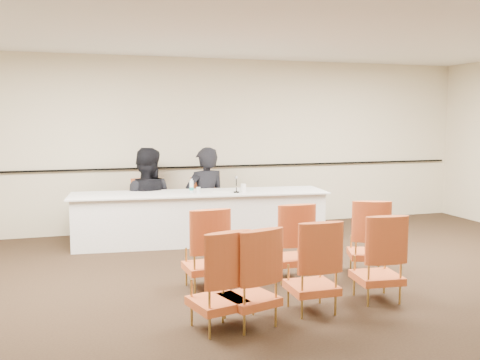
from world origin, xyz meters
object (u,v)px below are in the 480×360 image
at_px(coffee_cup, 243,188).
at_px(aud_chair_back_right, 377,257).
at_px(panelist_main_chair, 206,206).
at_px(panelist_second, 146,207).
at_px(aud_chair_back_left, 217,279).
at_px(panel_table, 200,217).
at_px(aud_chair_front_right, 368,236).
at_px(drinking_glass, 198,190).
at_px(aud_chair_extra, 249,276).
at_px(aud_chair_front_mid, 290,241).
at_px(panelist_main, 206,205).
at_px(aud_chair_front_left, 205,248).
at_px(water_bottle, 192,186).
at_px(microphone, 236,185).
at_px(aud_chair_back_mid, 312,265).
at_px(panelist_second_chair, 146,208).

distance_m(coffee_cup, aud_chair_back_right, 3.10).
xyz_separation_m(panelist_main_chair, panelist_second, (-0.99, 0.10, 0.02)).
distance_m(coffee_cup, aud_chair_back_left, 3.56).
height_order(panel_table, panelist_second, panelist_second).
bearing_deg(panel_table, aud_chair_front_right, -48.74).
height_order(drinking_glass, aud_chair_extra, aud_chair_extra).
distance_m(panelist_main_chair, aud_chair_front_mid, 2.83).
distance_m(panelist_main, coffee_cup, 0.93).
bearing_deg(aud_chair_front_left, water_bottle, 78.44).
distance_m(panelist_main_chair, coffee_cup, 0.94).
bearing_deg(panelist_main_chair, panelist_main, 0.00).
relative_size(panelist_second, coffee_cup, 15.08).
xyz_separation_m(panelist_main, aud_chair_front_left, (-0.69, -2.84, -0.02)).
distance_m(panelist_second, aud_chair_front_mid, 3.21).
height_order(drinking_glass, aud_chair_front_mid, aud_chair_front_mid).
bearing_deg(drinking_glass, aud_chair_back_right, -67.84).
bearing_deg(drinking_glass, microphone, -8.53).
bearing_deg(aud_chair_back_left, aud_chair_back_mid, -5.16).
xyz_separation_m(aud_chair_front_left, aud_chair_back_mid, (0.86, -1.03, 0.00)).
relative_size(aud_chair_front_right, aud_chair_back_left, 1.00).
xyz_separation_m(panelist_second, water_bottle, (0.63, -0.67, 0.41)).
bearing_deg(aud_chair_back_mid, panelist_second_chair, 106.84).
bearing_deg(panelist_main_chair, panelist_second_chair, 180.00).
height_order(panel_table, microphone, microphone).
distance_m(panelist_main, aud_chair_front_mid, 2.83).
bearing_deg(panelist_second_chair, microphone, -28.20).
bearing_deg(drinking_glass, panelist_second, 132.12).
xyz_separation_m(water_bottle, aud_chair_front_left, (-0.33, -2.27, -0.43)).
bearing_deg(panelist_second_chair, aud_chair_extra, -78.25).
bearing_deg(panelist_second_chair, water_bottle, -41.26).
height_order(panelist_main_chair, aud_chair_back_left, same).
xyz_separation_m(panelist_main, panelist_second_chair, (-0.99, 0.10, -0.02)).
bearing_deg(aud_chair_back_right, aud_chair_extra, -164.42).
height_order(panelist_main_chair, aud_chair_front_left, same).
relative_size(aud_chair_front_left, aud_chair_back_mid, 1.00).
distance_m(panelist_main, panelist_main_chair, 0.02).
relative_size(panelist_main, aud_chair_front_left, 2.05).
distance_m(microphone, aud_chair_front_right, 2.40).
relative_size(aud_chair_front_mid, aud_chair_extra, 1.00).
relative_size(drinking_glass, aud_chair_back_right, 0.11).
relative_size(panelist_main, aud_chair_back_left, 2.05).
height_order(aud_chair_front_mid, aud_chair_back_right, same).
xyz_separation_m(panelist_second, drinking_glass, (0.71, -0.78, 0.35)).
bearing_deg(aud_chair_extra, drinking_glass, 68.11).
xyz_separation_m(panelist_second, coffee_cup, (1.42, -0.84, 0.37)).
bearing_deg(coffee_cup, microphone, -166.96).
bearing_deg(panelist_second, aud_chair_front_mid, 131.86).
relative_size(microphone, aud_chair_back_left, 0.27).
xyz_separation_m(aud_chair_front_left, aud_chair_front_mid, (1.06, 0.03, 0.00)).
relative_size(drinking_glass, aud_chair_front_left, 0.11).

